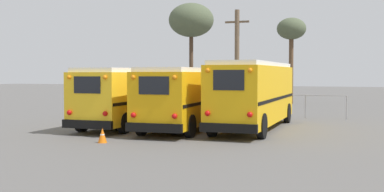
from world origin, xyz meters
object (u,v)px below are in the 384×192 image
object	(u,v)px
bare_tree_0	(291,32)
bare_tree_1	(191,21)
school_bus_1	(191,95)
school_bus_0	(134,94)
traffic_cone	(102,135)
utility_pole	(237,59)
school_bus_2	(254,93)

from	to	relation	value
bare_tree_0	bare_tree_1	distance (m)	8.94
school_bus_1	bare_tree_1	distance (m)	19.18
school_bus_0	bare_tree_1	xyz separation A→B (m)	(-3.27, 17.21, 5.70)
traffic_cone	utility_pole	bearing A→B (deg)	88.09
school_bus_0	utility_pole	xyz separation A→B (m)	(2.35, 11.77, 2.17)
utility_pole	traffic_cone	distance (m)	18.26
school_bus_2	bare_tree_0	bearing A→B (deg)	93.83
school_bus_2	bare_tree_1	distance (m)	19.95
school_bus_2	bare_tree_1	xyz separation A→B (m)	(-9.53, 16.63, 5.54)
school_bus_2	traffic_cone	world-z (taller)	school_bus_2
utility_pole	school_bus_2	bearing A→B (deg)	-70.74
bare_tree_0	utility_pole	bearing A→B (deg)	-106.01
school_bus_0	utility_pole	distance (m)	12.20
school_bus_1	bare_tree_0	xyz separation A→B (m)	(1.78, 20.64, 4.80)
school_bus_0	school_bus_2	world-z (taller)	school_bus_2
school_bus_2	bare_tree_0	world-z (taller)	bare_tree_0
school_bus_0	bare_tree_0	bearing A→B (deg)	76.65
school_bus_0	bare_tree_0	size ratio (longest dim) A/B	1.25
school_bus_1	utility_pole	world-z (taller)	utility_pole
bare_tree_1	school_bus_1	bearing A→B (deg)	-69.55
school_bus_0	traffic_cone	size ratio (longest dim) A/B	16.40
school_bus_1	bare_tree_0	bearing A→B (deg)	85.07
school_bus_2	traffic_cone	xyz separation A→B (m)	(-4.50, -6.73, -1.49)
school_bus_1	bare_tree_1	xyz separation A→B (m)	(-6.40, 17.16, 5.69)
school_bus_2	utility_pole	bearing A→B (deg)	109.26
bare_tree_1	school_bus_0	bearing A→B (deg)	-79.24
school_bus_2	traffic_cone	distance (m)	8.23
bare_tree_1	utility_pole	bearing A→B (deg)	-44.09
school_bus_0	school_bus_1	xyz separation A→B (m)	(3.13, 0.05, 0.01)
utility_pole	school_bus_1	bearing A→B (deg)	-86.19
traffic_cone	bare_tree_1	bearing A→B (deg)	102.14
school_bus_2	school_bus_0	bearing A→B (deg)	-174.63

